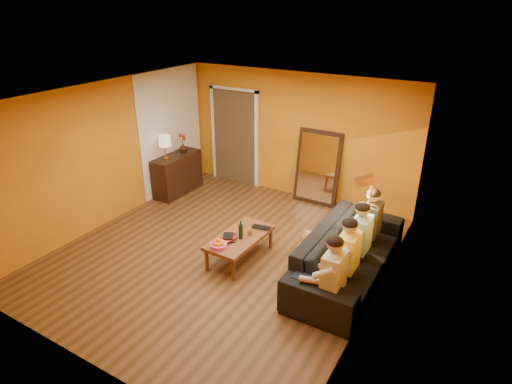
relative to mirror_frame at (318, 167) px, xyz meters
The scene contains 27 objects.
room_shell 2.39m from the mirror_frame, 103.68° to the right, with size 5.00×5.50×2.60m.
white_accent 3.21m from the mirror_frame, 163.83° to the right, with size 0.02×1.90×2.58m, color white.
doorway_recess 2.08m from the mirror_frame, behind, with size 1.06×0.30×2.10m, color #3F2D19.
door_jamb_left 2.64m from the mirror_frame, behind, with size 0.08×0.06×2.20m, color white.
door_jamb_right 1.51m from the mirror_frame, behind, with size 0.08×0.06×2.20m, color white.
door_header 2.46m from the mirror_frame, behind, with size 1.22×0.06×0.08m, color white.
mirror_frame is the anchor object (origin of this frame).
mirror_glass 0.04m from the mirror_frame, 90.00° to the right, with size 0.78×0.02×1.36m, color white.
sideboard 3.01m from the mirror_frame, 158.84° to the right, with size 0.44×1.18×0.85m, color black.
table_lamp 3.13m from the mirror_frame, 153.68° to the right, with size 0.24×0.24×0.51m, color beige, non-canonical shape.
sofa 2.66m from the mirror_frame, 56.62° to the right, with size 1.03×2.64×0.77m, color black.
coffee_table 2.69m from the mirror_frame, 94.51° to the right, with size 0.62×1.22×0.42m, color brown, non-canonical shape.
floor_lamp 2.29m from the mirror_frame, 47.39° to the right, with size 0.30×0.24×1.44m, color #C48139, non-canonical shape.
dog 2.61m from the mirror_frame, 70.54° to the right, with size 0.37×0.57×0.67m, color #AB844D, non-canonical shape.
person_far_left 3.57m from the mirror_frame, 63.73° to the right, with size 0.70×0.44×1.22m, color beige, non-canonical shape.
person_mid_left 3.09m from the mirror_frame, 59.20° to the right, with size 0.70×0.44×1.22m, color #FEEC54, non-canonical shape.
person_mid_right 2.63m from the mirror_frame, 53.05° to the right, with size 0.70×0.44×1.22m, color #90C2DF, non-canonical shape.
person_far_right 2.22m from the mirror_frame, 44.46° to the right, with size 0.70×0.44×1.22m, color #35363A, non-canonical shape.
fruit_bowl 3.10m from the mirror_frame, 95.70° to the right, with size 0.26×0.26×0.16m, color #D14A98, non-canonical shape.
wine_bottle 2.69m from the mirror_frame, 93.36° to the right, with size 0.07×0.07×0.31m, color black.
tumbler 2.53m from the mirror_frame, 91.99° to the right, with size 0.10×0.10×0.09m, color #B27F3F.
laptop 2.30m from the mirror_frame, 90.68° to the right, with size 0.32×0.21×0.03m, color black.
book_lower 2.87m from the mirror_frame, 97.80° to the right, with size 0.20×0.27×0.03m, color black.
book_mid 2.86m from the mirror_frame, 97.63° to the right, with size 0.18×0.24×0.02m, color #A31712.
book_upper 2.88m from the mirror_frame, 97.77° to the right, with size 0.16×0.22×0.02m, color black.
vase 2.92m from the mirror_frame, 163.43° to the right, with size 0.18×0.18×0.19m, color black.
flowers 2.94m from the mirror_frame, 163.43° to the right, with size 0.17×0.17×0.42m, color #A31712, non-canonical shape.
Camera 1 is at (3.57, -4.98, 3.88)m, focal length 30.00 mm.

